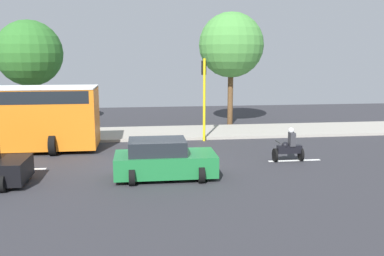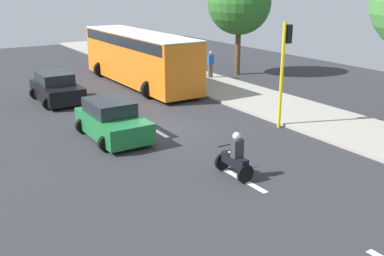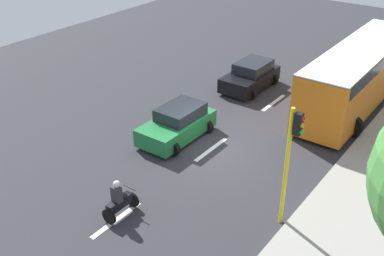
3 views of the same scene
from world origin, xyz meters
TOP-DOWN VIEW (x-y plane):
  - ground_plane at (0.00, 0.00)m, footprint 40.00×60.00m
  - sidewalk at (7.00, 0.00)m, footprint 4.00×60.00m
  - lane_stripe_north at (0.00, -6.00)m, footprint 0.20×2.40m
  - lane_stripe_mid at (0.00, 0.00)m, footprint 0.20×2.40m
  - lane_stripe_south at (0.00, 6.00)m, footprint 0.20×2.40m
  - lane_stripe_far_south at (0.00, 12.00)m, footprint 0.20×2.40m
  - car_green at (-1.88, -0.01)m, footprint 2.26×3.88m
  - car_black at (-2.06, 7.00)m, footprint 2.28×3.88m
  - city_bus at (3.49, 8.48)m, footprint 3.20×11.00m
  - motorcycle at (-0.06, -5.70)m, footprint 0.60×1.30m
  - traffic_light_corner at (4.85, -2.62)m, footprint 0.49×0.24m

SIDE VIEW (x-z plane):
  - ground_plane at x=0.00m, z-range -0.10..0.00m
  - lane_stripe_north at x=0.00m, z-range 0.00..0.01m
  - lane_stripe_mid at x=0.00m, z-range 0.00..0.01m
  - lane_stripe_south at x=0.00m, z-range 0.00..0.01m
  - lane_stripe_far_south at x=0.00m, z-range 0.00..0.01m
  - sidewalk at x=7.00m, z-range 0.00..0.15m
  - motorcycle at x=-0.06m, z-range -0.12..1.41m
  - car_green at x=-1.88m, z-range -0.05..1.47m
  - car_black at x=-2.06m, z-range -0.05..1.47m
  - city_bus at x=3.49m, z-range 0.27..3.43m
  - traffic_light_corner at x=4.85m, z-range 0.68..5.18m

